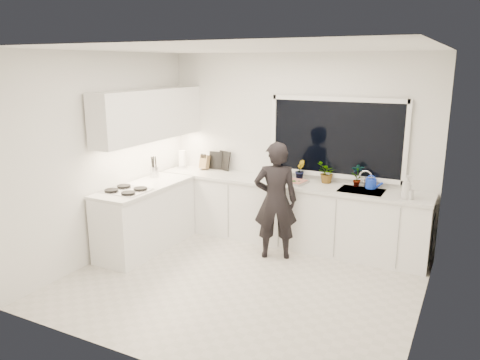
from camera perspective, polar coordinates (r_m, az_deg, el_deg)
The scene contains 25 objects.
floor at distance 5.74m, azimuth 0.08°, elevation -12.43°, with size 4.00×3.50×0.02m, color beige.
wall_back at distance 6.86m, azimuth 6.82°, elevation 3.87°, with size 4.00×0.02×2.70m, color white.
wall_left at distance 6.42m, azimuth -16.10°, elevation 2.73°, with size 0.02×3.50×2.70m, color white.
wall_right at distance 4.74m, azimuth 22.28°, elevation -1.67°, with size 0.02×3.50×2.70m, color white.
ceiling at distance 5.14m, azimuth 0.09°, elevation 15.85°, with size 4.00×3.50×0.02m, color white.
window at distance 6.61m, azimuth 11.65°, elevation 5.06°, with size 1.80×0.02×1.00m, color black.
base_cabinets_back at distance 6.80m, azimuth 5.67°, elevation -4.11°, with size 3.92×0.58×0.88m, color white.
base_cabinets_left at distance 6.69m, azimuth -11.40°, elevation -4.62°, with size 0.58×1.60×0.88m, color white.
countertop_back at distance 6.66m, azimuth 5.74°, elevation -0.37°, with size 3.94×0.62×0.04m, color silver.
countertop_left at distance 6.56m, azimuth -11.59°, elevation -0.81°, with size 0.62×1.60×0.04m, color silver.
upper_cabinets at distance 6.74m, azimuth -10.92°, elevation 7.83°, with size 0.34×2.10×0.70m, color white.
sink at distance 6.38m, azimuth 14.56°, elevation -1.66°, with size 0.58×0.42×0.14m, color silver.
faucet at distance 6.53m, azimuth 15.04°, elevation 0.11°, with size 0.03×0.03×0.22m, color silver.
stovetop at distance 6.31m, azimuth -13.72°, elevation -1.20°, with size 0.56×0.48×0.03m, color black.
person at distance 6.19m, azimuth 4.35°, elevation -2.53°, with size 0.58×0.38×1.58m, color black.
pizza_tray at distance 6.61m, azimuth 6.24°, elevation -0.18°, with size 0.42×0.31×0.03m, color #AFAFB3.
pizza at distance 6.61m, azimuth 6.25°, elevation -0.03°, with size 0.39×0.28×0.01m, color red.
watering_can at distance 6.49m, azimuth 15.67°, elevation -0.43°, with size 0.14×0.14×0.13m, color #1537CB.
paper_towel_roll at distance 7.57m, azimuth -7.06°, elevation 2.51°, with size 0.11×0.11×0.26m, color white.
knife_block at distance 7.40m, azimuth -4.35°, elevation 2.14°, with size 0.13×0.10×0.22m, color olive.
utensil_crock at distance 6.98m, azimuth -10.39°, elevation 0.98°, with size 0.13×0.13×0.16m, color #ADAEB2.
picture_frame_large at distance 7.40m, azimuth -2.99°, elevation 2.41°, with size 0.22×0.02×0.28m, color black.
picture_frame_small at distance 7.32m, azimuth -1.95°, elevation 2.38°, with size 0.25×0.02×0.30m, color black.
herb_plants at distance 6.66m, azimuth 9.14°, elevation 1.04°, with size 1.40×0.29×0.32m.
soap_bottles at distance 6.10m, azimuth 19.71°, elevation -0.95°, with size 0.16×0.13×0.30m.
Camera 1 is at (2.34, -4.57, 2.54)m, focal length 35.00 mm.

